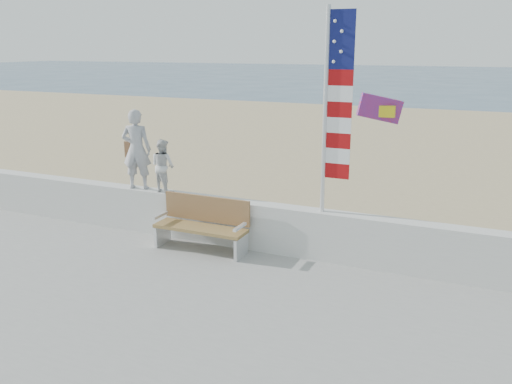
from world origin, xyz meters
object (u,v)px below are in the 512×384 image
child (163,166)px  flag (333,103)px  adult (137,149)px  bench (203,223)px

child → flag: flag is taller
child → flag: bearing=-164.6°
flag → adult: bearing=180.0°
adult → bench: (1.76, -0.45, -1.21)m
adult → flag: 4.22m
child → bench: child is taller
adult → child: bearing=163.1°
adult → bench: size_ratio=0.91×
adult → flag: size_ratio=0.47×
adult → bench: bearing=148.6°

